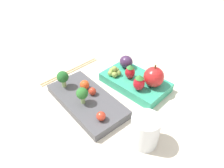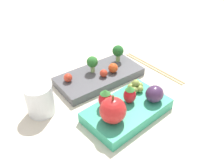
% 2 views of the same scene
% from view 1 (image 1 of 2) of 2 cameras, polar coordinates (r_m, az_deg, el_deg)
% --- Properties ---
extents(ground_plane, '(4.00, 4.00, 0.00)m').
position_cam_1_polar(ground_plane, '(0.56, -0.09, -2.82)').
color(ground_plane, beige).
extents(bento_box_savoury, '(0.23, 0.12, 0.02)m').
position_cam_1_polar(bento_box_savoury, '(0.52, -7.28, -4.72)').
color(bento_box_savoury, '#4C4C51').
rests_on(bento_box_savoury, ground_plane).
extents(bento_box_fruit, '(0.20, 0.13, 0.03)m').
position_cam_1_polar(bento_box_fruit, '(0.58, 6.55, 0.55)').
color(bento_box_fruit, '#33A87F').
rests_on(bento_box_fruit, ground_plane).
extents(broccoli_floret_0, '(0.03, 0.03, 0.05)m').
position_cam_1_polar(broccoli_floret_0, '(0.55, -13.89, 1.85)').
color(broccoli_floret_0, '#93B770').
rests_on(broccoli_floret_0, bento_box_savoury).
extents(broccoli_floret_1, '(0.03, 0.03, 0.04)m').
position_cam_1_polar(broccoli_floret_1, '(0.49, -8.57, -2.76)').
color(broccoli_floret_1, '#93B770').
rests_on(broccoli_floret_1, bento_box_savoury).
extents(cherry_tomato_0, '(0.03, 0.03, 0.03)m').
position_cam_1_polar(cherry_tomato_0, '(0.54, -7.82, -0.24)').
color(cherry_tomato_0, '#DB4C1E').
rests_on(cherry_tomato_0, bento_box_savoury).
extents(cherry_tomato_1, '(0.02, 0.02, 0.02)m').
position_cam_1_polar(cherry_tomato_1, '(0.52, -5.66, -2.07)').
color(cherry_tomato_1, red).
rests_on(cherry_tomato_1, bento_box_savoury).
extents(cherry_tomato_2, '(0.02, 0.02, 0.02)m').
position_cam_1_polar(cherry_tomato_2, '(0.45, -3.16, -9.15)').
color(cherry_tomato_2, red).
rests_on(cherry_tomato_2, bento_box_savoury).
extents(apple, '(0.05, 0.05, 0.06)m').
position_cam_1_polar(apple, '(0.54, 11.85, 2.02)').
color(apple, red).
rests_on(apple, bento_box_fruit).
extents(strawberry_0, '(0.03, 0.03, 0.04)m').
position_cam_1_polar(strawberry_0, '(0.56, 4.97, 3.65)').
color(strawberry_0, red).
rests_on(strawberry_0, bento_box_fruit).
extents(strawberry_1, '(0.03, 0.03, 0.05)m').
position_cam_1_polar(strawberry_1, '(0.52, 7.72, 0.39)').
color(strawberry_1, red).
rests_on(strawberry_1, bento_box_fruit).
extents(plum, '(0.04, 0.04, 0.04)m').
position_cam_1_polar(plum, '(0.61, 4.06, 6.33)').
color(plum, '#42284C').
rests_on(plum, bento_box_fruit).
extents(grape_cluster, '(0.04, 0.04, 0.03)m').
position_cam_1_polar(grape_cluster, '(0.58, 0.67, 3.52)').
color(grape_cluster, '#8EA84C').
rests_on(grape_cluster, bento_box_fruit).
extents(drinking_cup, '(0.06, 0.06, 0.07)m').
position_cam_1_polar(drinking_cup, '(0.43, 9.36, -13.00)').
color(drinking_cup, silver).
rests_on(drinking_cup, ground_plane).
extents(chopsticks_pair, '(0.04, 0.21, 0.01)m').
position_cam_1_polar(chopsticks_pair, '(0.65, -11.78, 3.76)').
color(chopsticks_pair, tan).
rests_on(chopsticks_pair, ground_plane).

